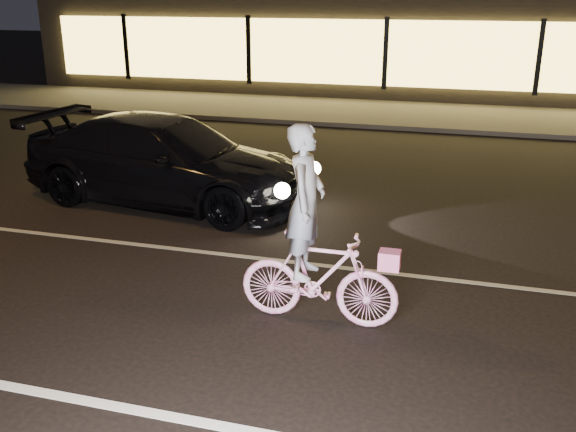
% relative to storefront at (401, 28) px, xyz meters
% --- Properties ---
extents(ground, '(90.00, 90.00, 0.00)m').
position_rel_storefront_xyz_m(ground, '(0.00, -18.97, -2.15)').
color(ground, black).
rests_on(ground, ground).
extents(lane_stripe_near, '(60.00, 0.12, 0.01)m').
position_rel_storefront_xyz_m(lane_stripe_near, '(0.00, -20.47, -2.14)').
color(lane_stripe_near, silver).
rests_on(lane_stripe_near, ground).
extents(lane_stripe_far, '(60.00, 0.10, 0.01)m').
position_rel_storefront_xyz_m(lane_stripe_far, '(0.00, -16.97, -2.14)').
color(lane_stripe_far, gray).
rests_on(lane_stripe_far, ground).
extents(sidewalk, '(30.00, 4.00, 0.12)m').
position_rel_storefront_xyz_m(sidewalk, '(0.00, -5.97, -2.09)').
color(sidewalk, '#383533').
rests_on(sidewalk, ground).
extents(storefront, '(25.40, 8.42, 4.20)m').
position_rel_storefront_xyz_m(storefront, '(0.00, 0.00, 0.00)').
color(storefront, black).
rests_on(storefront, ground).
extents(cyclist, '(1.76, 0.61, 2.22)m').
position_rel_storefront_xyz_m(cyclist, '(1.20, -18.46, -1.36)').
color(cyclist, '#EF3CA6').
rests_on(cyclist, ground).
extents(sedan, '(5.26, 2.62, 1.47)m').
position_rel_storefront_xyz_m(sedan, '(-2.24, -15.00, -1.41)').
color(sedan, black).
rests_on(sedan, ground).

